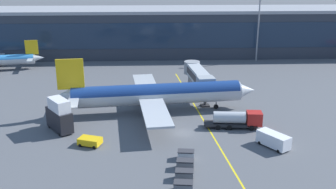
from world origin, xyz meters
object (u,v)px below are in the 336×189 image
at_px(fuel_tanker, 237,119).
at_px(lavatory_truck, 273,139).
at_px(pushback_tug, 90,141).
at_px(baggage_cart_1, 184,175).
at_px(main_airliner, 156,94).
at_px(baggage_cart_3, 186,155).
at_px(catering_lift, 59,115).
at_px(baggage_cart_0, 183,186).
at_px(baggage_cart_2, 185,164).

relative_size(fuel_tanker, lavatory_truck, 1.80).
relative_size(fuel_tanker, pushback_tug, 2.52).
xyz_separation_m(fuel_tanker, baggage_cart_1, (-11.52, -18.73, -0.96)).
bearing_deg(main_airliner, lavatory_truck, -42.11).
height_order(fuel_tanker, baggage_cart_3, fuel_tanker).
xyz_separation_m(fuel_tanker, baggage_cart_3, (-10.73, -12.38, -0.96)).
relative_size(catering_lift, lavatory_truck, 1.15).
relative_size(baggage_cart_0, baggage_cart_2, 1.00).
relative_size(lavatory_truck, baggage_cart_2, 2.16).
height_order(fuel_tanker, lavatory_truck, fuel_tanker).
xyz_separation_m(lavatory_truck, baggage_cart_1, (-15.92, -10.19, -0.64)).
xyz_separation_m(main_airliner, baggage_cart_2, (4.09, -24.74, -3.20)).
xyz_separation_m(catering_lift, baggage_cart_3, (22.45, -12.48, -2.28)).
bearing_deg(baggage_cart_2, lavatory_truck, 24.31).
height_order(fuel_tanker, catering_lift, catering_lift).
bearing_deg(baggage_cart_1, catering_lift, 139.00).
height_order(catering_lift, baggage_cart_2, catering_lift).
bearing_deg(fuel_tanker, catering_lift, 179.83).
bearing_deg(baggage_cart_0, pushback_tug, 134.24).
bearing_deg(baggage_cart_2, fuel_tanker, 54.42).
distance_m(pushback_tug, baggage_cart_2, 18.05).
xyz_separation_m(baggage_cart_0, baggage_cart_2, (0.79, 6.35, 0.00)).
distance_m(catering_lift, baggage_cart_1, 28.79).
distance_m(fuel_tanker, lavatory_truck, 9.62).
relative_size(main_airliner, baggage_cart_0, 15.33).
relative_size(main_airliner, baggage_cart_1, 15.33).
xyz_separation_m(catering_lift, pushback_tug, (6.37, -6.71, -2.22)).
bearing_deg(pushback_tug, catering_lift, 133.51).
xyz_separation_m(baggage_cart_0, baggage_cart_1, (0.40, 3.18, 0.00)).
bearing_deg(baggage_cart_3, baggage_cart_2, -97.10).
relative_size(lavatory_truck, baggage_cart_3, 2.16).
relative_size(lavatory_truck, baggage_cart_1, 2.16).
distance_m(catering_lift, baggage_cart_2, 27.14).
height_order(catering_lift, baggage_cart_0, catering_lift).
bearing_deg(fuel_tanker, baggage_cart_1, -121.60).
height_order(fuel_tanker, baggage_cart_1, fuel_tanker).
height_order(pushback_tug, baggage_cart_3, baggage_cart_3).
distance_m(fuel_tanker, baggage_cart_1, 22.02).
bearing_deg(pushback_tug, baggage_cart_0, -45.76).
bearing_deg(baggage_cart_1, baggage_cart_3, 82.90).
xyz_separation_m(catering_lift, baggage_cart_1, (21.66, -18.83, -2.28)).
bearing_deg(baggage_cart_2, baggage_cart_3, 82.90).
height_order(lavatory_truck, baggage_cart_2, lavatory_truck).
height_order(baggage_cart_1, baggage_cart_3, same).
relative_size(main_airliner, baggage_cart_3, 15.33).
distance_m(baggage_cart_1, baggage_cart_2, 3.20).
xyz_separation_m(fuel_tanker, lavatory_truck, (4.39, -8.55, -0.32)).
distance_m(lavatory_truck, baggage_cart_1, 18.91).
bearing_deg(main_airliner, pushback_tug, -126.27).
bearing_deg(baggage_cart_2, main_airliner, 99.39).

